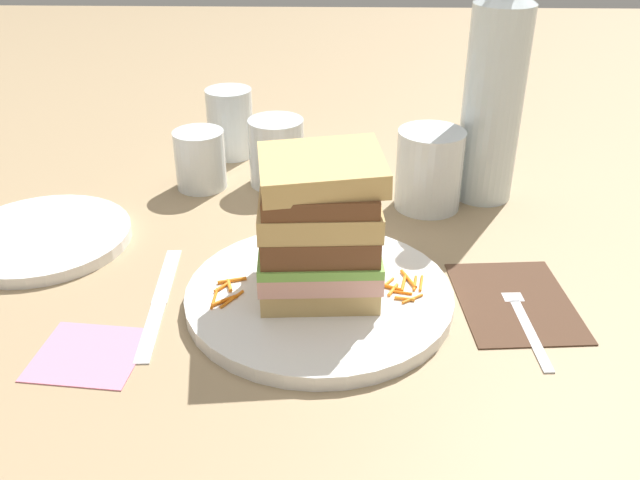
% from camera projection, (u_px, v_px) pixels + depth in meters
% --- Properties ---
extents(ground_plane, '(3.00, 3.00, 0.00)m').
position_uv_depth(ground_plane, '(304.00, 295.00, 0.71)').
color(ground_plane, '#9E8460').
extents(main_plate, '(0.27, 0.27, 0.02)m').
position_uv_depth(main_plate, '(319.00, 296.00, 0.70)').
color(main_plate, white).
rests_on(main_plate, ground_plane).
extents(sandwich, '(0.13, 0.11, 0.15)m').
position_uv_depth(sandwich, '(320.00, 228.00, 0.66)').
color(sandwich, tan).
rests_on(sandwich, main_plate).
extents(carrot_shred_0, '(0.02, 0.02, 0.00)m').
position_uv_depth(carrot_shred_0, '(225.00, 300.00, 0.67)').
color(carrot_shred_0, orange).
rests_on(carrot_shred_0, main_plate).
extents(carrot_shred_1, '(0.03, 0.01, 0.00)m').
position_uv_depth(carrot_shred_1, '(232.00, 282.00, 0.70)').
color(carrot_shred_1, orange).
rests_on(carrot_shred_1, main_plate).
extents(carrot_shred_2, '(0.01, 0.02, 0.00)m').
position_uv_depth(carrot_shred_2, '(229.00, 285.00, 0.70)').
color(carrot_shred_2, orange).
rests_on(carrot_shred_2, main_plate).
extents(carrot_shred_3, '(0.00, 0.03, 0.00)m').
position_uv_depth(carrot_shred_3, '(214.00, 298.00, 0.68)').
color(carrot_shred_3, orange).
rests_on(carrot_shred_3, main_plate).
extents(carrot_shred_4, '(0.01, 0.02, 0.00)m').
position_uv_depth(carrot_shred_4, '(222.00, 287.00, 0.69)').
color(carrot_shred_4, orange).
rests_on(carrot_shred_4, main_plate).
extents(carrot_shred_5, '(0.02, 0.03, 0.00)m').
position_uv_depth(carrot_shred_5, '(232.00, 299.00, 0.67)').
color(carrot_shred_5, orange).
rests_on(carrot_shred_5, main_plate).
extents(carrot_shred_6, '(0.01, 0.03, 0.00)m').
position_uv_depth(carrot_shred_6, '(403.00, 281.00, 0.70)').
color(carrot_shred_6, orange).
rests_on(carrot_shred_6, main_plate).
extents(carrot_shred_7, '(0.02, 0.01, 0.00)m').
position_uv_depth(carrot_shred_7, '(402.00, 293.00, 0.69)').
color(carrot_shred_7, orange).
rests_on(carrot_shred_7, main_plate).
extents(carrot_shred_8, '(0.02, 0.01, 0.00)m').
position_uv_depth(carrot_shred_8, '(391.00, 287.00, 0.69)').
color(carrot_shred_8, orange).
rests_on(carrot_shred_8, main_plate).
extents(carrot_shred_9, '(0.01, 0.02, 0.00)m').
position_uv_depth(carrot_shred_9, '(388.00, 285.00, 0.70)').
color(carrot_shred_9, orange).
rests_on(carrot_shred_9, main_plate).
extents(carrot_shred_10, '(0.02, 0.02, 0.00)m').
position_uv_depth(carrot_shred_10, '(412.00, 299.00, 0.68)').
color(carrot_shred_10, orange).
rests_on(carrot_shred_10, main_plate).
extents(carrot_shred_11, '(0.02, 0.01, 0.00)m').
position_uv_depth(carrot_shred_11, '(405.00, 299.00, 0.68)').
color(carrot_shred_11, orange).
rests_on(carrot_shred_11, main_plate).
extents(carrot_shred_12, '(0.01, 0.03, 0.00)m').
position_uv_depth(carrot_shred_12, '(421.00, 283.00, 0.70)').
color(carrot_shred_12, orange).
rests_on(carrot_shred_12, main_plate).
extents(carrot_shred_13, '(0.01, 0.02, 0.00)m').
position_uv_depth(carrot_shred_13, '(393.00, 290.00, 0.69)').
color(carrot_shred_13, orange).
rests_on(carrot_shred_13, main_plate).
extents(carrot_shred_14, '(0.01, 0.03, 0.00)m').
position_uv_depth(carrot_shred_14, '(415.00, 281.00, 0.70)').
color(carrot_shred_14, orange).
rests_on(carrot_shred_14, main_plate).
extents(carrot_shred_15, '(0.02, 0.03, 0.00)m').
position_uv_depth(carrot_shred_15, '(408.00, 279.00, 0.71)').
color(carrot_shred_15, orange).
rests_on(carrot_shred_15, main_plate).
extents(napkin_dark, '(0.12, 0.16, 0.00)m').
position_uv_depth(napkin_dark, '(515.00, 301.00, 0.70)').
color(napkin_dark, '#4C3323').
rests_on(napkin_dark, ground_plane).
extents(fork, '(0.02, 0.17, 0.00)m').
position_uv_depth(fork, '(522.00, 311.00, 0.68)').
color(fork, silver).
rests_on(fork, napkin_dark).
extents(knife, '(0.03, 0.20, 0.00)m').
position_uv_depth(knife, '(159.00, 303.00, 0.70)').
color(knife, silver).
rests_on(knife, ground_plane).
extents(juice_glass, '(0.08, 0.08, 0.10)m').
position_uv_depth(juice_glass, '(429.00, 175.00, 0.87)').
color(juice_glass, white).
rests_on(juice_glass, ground_plane).
extents(water_bottle, '(0.07, 0.07, 0.31)m').
position_uv_depth(water_bottle, '(494.00, 92.00, 0.85)').
color(water_bottle, silver).
rests_on(water_bottle, ground_plane).
extents(empty_tumbler_0, '(0.07, 0.07, 0.08)m').
position_uv_depth(empty_tumbler_0, '(200.00, 160.00, 0.92)').
color(empty_tumbler_0, silver).
rests_on(empty_tumbler_0, ground_plane).
extents(empty_tumbler_1, '(0.07, 0.07, 0.09)m').
position_uv_depth(empty_tumbler_1, '(277.00, 152.00, 0.93)').
color(empty_tumbler_1, silver).
rests_on(empty_tumbler_1, ground_plane).
extents(empty_tumbler_2, '(0.07, 0.07, 0.10)m').
position_uv_depth(empty_tumbler_2, '(230.00, 123.00, 1.01)').
color(empty_tumbler_2, silver).
rests_on(empty_tumbler_2, ground_plane).
extents(side_plate, '(0.20, 0.20, 0.01)m').
position_uv_depth(side_plate, '(42.00, 237.00, 0.80)').
color(side_plate, white).
rests_on(side_plate, ground_plane).
extents(napkin_pink, '(0.10, 0.10, 0.00)m').
position_uv_depth(napkin_pink, '(89.00, 354.00, 0.63)').
color(napkin_pink, pink).
rests_on(napkin_pink, ground_plane).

